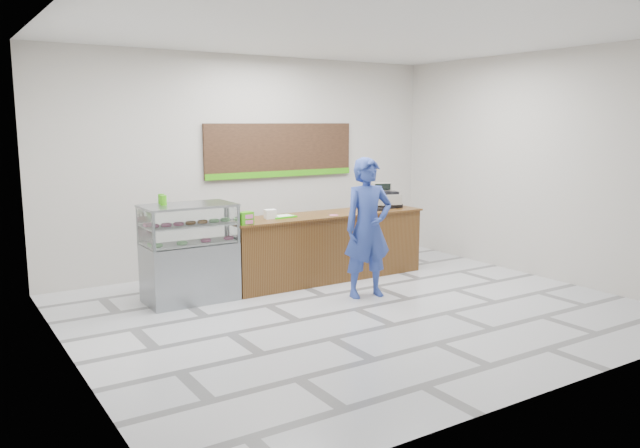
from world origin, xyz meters
TOP-DOWN VIEW (x-y plane):
  - floor at (0.00, 0.00)m, footprint 7.00×7.00m
  - back_wall at (0.00, 3.00)m, footprint 7.00×0.00m
  - ceiling at (0.00, 0.00)m, footprint 7.00×7.00m
  - sales_counter at (0.55, 1.55)m, footprint 3.26×0.76m
  - display_case at (-1.67, 1.55)m, footprint 1.22×0.72m
  - menu_board at (0.55, 2.96)m, footprint 2.80×0.06m
  - cash_register at (1.77, 1.65)m, footprint 0.52×0.54m
  - card_terminal at (1.44, 1.41)m, footprint 0.12×0.18m
  - serving_tray at (-0.19, 1.61)m, footprint 0.38×0.29m
  - napkin_box at (-0.41, 1.58)m, footprint 0.18×0.18m
  - straw_cup at (-0.95, 1.68)m, footprint 0.09×0.09m
  - promo_box at (-0.95, 1.28)m, footprint 0.21×0.15m
  - donut_decal at (0.55, 1.35)m, footprint 0.14×0.14m
  - green_cup_left at (-1.94, 1.83)m, footprint 0.08×0.08m
  - green_cup_right at (-1.97, 1.64)m, footprint 0.09×0.09m
  - customer at (0.50, 0.43)m, footprint 0.78×0.59m

SIDE VIEW (x-z plane):
  - floor at x=0.00m, z-range 0.00..0.00m
  - sales_counter at x=0.55m, z-range 0.00..1.03m
  - display_case at x=-1.67m, z-range 0.01..1.34m
  - customer at x=0.50m, z-range 0.00..1.94m
  - donut_decal at x=0.55m, z-range 1.03..1.03m
  - serving_tray at x=-0.19m, z-range 1.03..1.05m
  - card_terminal at x=1.44m, z-range 1.03..1.07m
  - straw_cup at x=-0.95m, z-range 1.03..1.16m
  - napkin_box at x=-0.41m, z-range 1.03..1.16m
  - promo_box at x=-0.95m, z-range 1.03..1.20m
  - cash_register at x=1.77m, z-range 0.98..1.38m
  - green_cup_left at x=-1.94m, z-range 1.33..1.46m
  - green_cup_right at x=-1.97m, z-range 1.33..1.46m
  - back_wall at x=0.00m, z-range -1.75..5.25m
  - menu_board at x=0.55m, z-range 1.48..2.38m
  - ceiling at x=0.00m, z-range 3.50..3.50m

